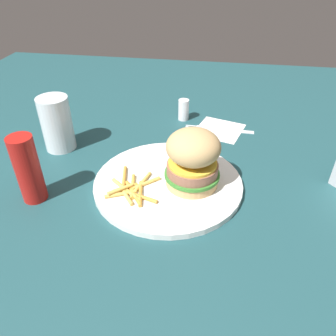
{
  "coord_description": "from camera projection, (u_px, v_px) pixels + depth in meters",
  "views": [
    {
      "loc": [
        -0.07,
        0.51,
        0.4
      ],
      "look_at": [
        0.01,
        0.01,
        0.04
      ],
      "focal_mm": 35.14,
      "sensor_mm": 36.0,
      "label": 1
    }
  ],
  "objects": [
    {
      "name": "drink_glass",
      "position": [
        57.0,
        127.0,
        0.73
      ],
      "size": [
        0.07,
        0.07,
        0.12
      ],
      "color": "silver",
      "rests_on": "ground_plane"
    },
    {
      "name": "ketchup_bottle",
      "position": [
        28.0,
        169.0,
        0.58
      ],
      "size": [
        0.04,
        0.04,
        0.13
      ],
      "primitive_type": "cylinder",
      "color": "#B21914",
      "rests_on": "ground_plane"
    },
    {
      "name": "fries_pile",
      "position": [
        132.0,
        189.0,
        0.61
      ],
      "size": [
        0.1,
        0.11,
        0.01
      ],
      "color": "#E5B251",
      "rests_on": "plate"
    },
    {
      "name": "salt_shaker",
      "position": [
        184.0,
        110.0,
        0.87
      ],
      "size": [
        0.03,
        0.03,
        0.06
      ],
      "primitive_type": "cylinder",
      "color": "white",
      "rests_on": "ground_plane"
    },
    {
      "name": "ground_plane",
      "position": [
        174.0,
        184.0,
        0.65
      ],
      "size": [
        1.6,
        1.6,
        0.0
      ],
      "primitive_type": "plane",
      "color": "#1E474C"
    },
    {
      "name": "sandwich",
      "position": [
        193.0,
        159.0,
        0.6
      ],
      "size": [
        0.1,
        0.1,
        0.11
      ],
      "color": "tan",
      "rests_on": "plate"
    },
    {
      "name": "fork",
      "position": [
        219.0,
        128.0,
        0.83
      ],
      "size": [
        0.17,
        0.03,
        0.0
      ],
      "color": "silver",
      "rests_on": "napkin"
    },
    {
      "name": "napkin",
      "position": [
        219.0,
        129.0,
        0.83
      ],
      "size": [
        0.14,
        0.14,
        0.0
      ],
      "primitive_type": "cube",
      "rotation": [
        0.0,
        0.0,
        -0.29
      ],
      "color": "white",
      "rests_on": "ground_plane"
    },
    {
      "name": "plate",
      "position": [
        168.0,
        183.0,
        0.64
      ],
      "size": [
        0.29,
        0.29,
        0.01
      ],
      "primitive_type": "cylinder",
      "color": "white",
      "rests_on": "ground_plane"
    }
  ]
}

